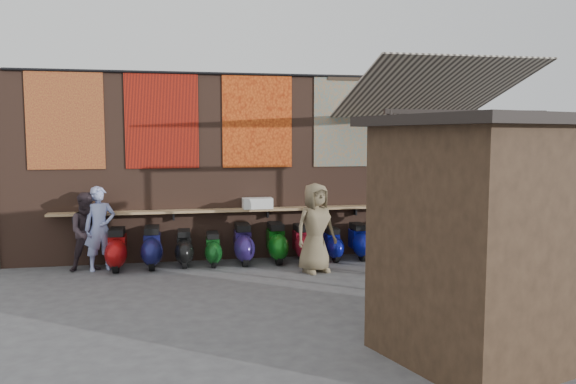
% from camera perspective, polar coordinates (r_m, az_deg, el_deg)
% --- Properties ---
extents(ground, '(70.00, 70.00, 0.00)m').
position_cam_1_polar(ground, '(10.00, -2.75, -9.80)').
color(ground, '#474749').
rests_on(ground, ground).
extents(brick_wall, '(10.00, 0.40, 4.00)m').
position_cam_1_polar(brick_wall, '(12.33, -4.63, 2.56)').
color(brick_wall, brown).
rests_on(brick_wall, ground).
extents(pier_right, '(0.50, 0.50, 4.00)m').
position_cam_1_polar(pier_right, '(13.91, 17.19, 2.68)').
color(pier_right, '#4C4238').
rests_on(pier_right, ground).
extents(eating_counter, '(8.00, 0.32, 0.05)m').
position_cam_1_polar(eating_counter, '(12.05, -4.40, -1.81)').
color(eating_counter, '#9E7A51').
rests_on(eating_counter, brick_wall).
extents(shelf_box, '(0.64, 0.31, 0.23)m').
position_cam_1_polar(shelf_box, '(12.03, -3.12, -1.15)').
color(shelf_box, white).
rests_on(shelf_box, eating_counter).
extents(tapestry_redgold, '(1.50, 0.02, 2.00)m').
position_cam_1_polar(tapestry_redgold, '(12.22, -21.70, 6.84)').
color(tapestry_redgold, maroon).
rests_on(tapestry_redgold, brick_wall).
extents(tapestry_sun, '(1.50, 0.02, 2.00)m').
position_cam_1_polar(tapestry_sun, '(12.02, -12.69, 7.13)').
color(tapestry_sun, red).
rests_on(tapestry_sun, brick_wall).
extents(tapestry_orange, '(1.50, 0.02, 2.00)m').
position_cam_1_polar(tapestry_orange, '(12.14, -3.13, 7.24)').
color(tapestry_orange, '#DD581B').
rests_on(tapestry_orange, brick_wall).
extents(tapestry_multi, '(1.50, 0.02, 2.00)m').
position_cam_1_polar(tapestry_multi, '(12.57, 6.00, 7.16)').
color(tapestry_multi, teal).
rests_on(tapestry_multi, brick_wall).
extents(hang_rail, '(9.50, 0.06, 0.06)m').
position_cam_1_polar(hang_rail, '(12.15, -4.58, 11.86)').
color(hang_rail, black).
rests_on(hang_rail, brick_wall).
extents(scooter_stool_0, '(0.39, 0.87, 0.83)m').
position_cam_1_polar(scooter_stool_0, '(11.78, -16.98, -5.60)').
color(scooter_stool_0, '#980B0C').
rests_on(scooter_stool_0, ground).
extents(scooter_stool_1, '(0.39, 0.87, 0.83)m').
position_cam_1_polar(scooter_stool_1, '(11.80, -13.64, -5.49)').
color(scooter_stool_1, '#13154A').
rests_on(scooter_stool_1, ground).
extents(scooter_stool_2, '(0.35, 0.77, 0.74)m').
position_cam_1_polar(scooter_stool_2, '(11.81, -10.50, -5.65)').
color(scooter_stool_2, black).
rests_on(scooter_stool_2, ground).
extents(scooter_stool_3, '(0.32, 0.72, 0.68)m').
position_cam_1_polar(scooter_stool_3, '(11.76, -7.64, -5.78)').
color(scooter_stool_3, '#0E4615').
rests_on(scooter_stool_3, ground).
extents(scooter_stool_4, '(0.39, 0.87, 0.83)m').
position_cam_1_polar(scooter_stool_4, '(11.85, -4.57, -5.30)').
color(scooter_stool_4, '#261958').
rests_on(scooter_stool_4, ground).
extents(scooter_stool_5, '(0.39, 0.87, 0.83)m').
position_cam_1_polar(scooter_stool_5, '(11.95, -1.19, -5.19)').
color(scooter_stool_5, '#0C5510').
rests_on(scooter_stool_5, ground).
extents(scooter_stool_6, '(0.37, 0.82, 0.78)m').
position_cam_1_polar(scooter_stool_6, '(12.06, 1.47, -5.22)').
color(scooter_stool_6, maroon).
rests_on(scooter_stool_6, ground).
extents(scooter_stool_7, '(0.33, 0.73, 0.69)m').
position_cam_1_polar(scooter_stool_7, '(12.19, 4.57, -5.32)').
color(scooter_stool_7, navy).
rests_on(scooter_stool_7, ground).
extents(scooter_stool_8, '(0.36, 0.81, 0.77)m').
position_cam_1_polar(scooter_stool_8, '(12.37, 7.25, -5.01)').
color(scooter_stool_8, navy).
rests_on(scooter_stool_8, ground).
extents(scooter_stool_9, '(0.37, 0.83, 0.79)m').
position_cam_1_polar(scooter_stool_9, '(12.60, 10.02, -4.81)').
color(scooter_stool_9, black).
rests_on(scooter_stool_9, ground).
extents(diner_left, '(0.71, 0.59, 1.68)m').
position_cam_1_polar(diner_left, '(11.78, -18.57, -3.54)').
color(diner_left, '#95A2DA').
rests_on(diner_left, ground).
extents(diner_right, '(0.88, 0.76, 1.57)m').
position_cam_1_polar(diner_right, '(11.82, -19.64, -3.83)').
color(diner_right, '#33282E').
rests_on(diner_right, ground).
extents(shopper_navy, '(0.98, 0.51, 1.60)m').
position_cam_1_polar(shopper_navy, '(10.88, 10.82, -4.30)').
color(shopper_navy, '#161F32').
rests_on(shopper_navy, ground).
extents(shopper_grey, '(1.31, 1.12, 1.75)m').
position_cam_1_polar(shopper_grey, '(11.69, 20.46, -3.50)').
color(shopper_grey, slate).
rests_on(shopper_grey, ground).
extents(shopper_tan, '(0.99, 0.80, 1.76)m').
position_cam_1_polar(shopper_tan, '(11.03, 2.81, -3.65)').
color(shopper_tan, '#79694D').
rests_on(shopper_tan, ground).
extents(market_stall, '(3.03, 2.61, 2.79)m').
position_cam_1_polar(market_stall, '(7.31, 20.66, -4.73)').
color(market_stall, black).
rests_on(market_stall, ground).
extents(stall_roof, '(3.41, 2.98, 0.12)m').
position_cam_1_polar(stall_roof, '(7.20, 21.06, 6.74)').
color(stall_roof, black).
rests_on(stall_roof, market_stall).
extents(stall_sign, '(1.16, 0.40, 0.50)m').
position_cam_1_polar(stall_sign, '(7.90, 15.36, 0.78)').
color(stall_sign, gold).
rests_on(stall_sign, market_stall).
extents(stall_shelf, '(2.07, 0.73, 0.06)m').
position_cam_1_polar(stall_shelf, '(8.05, 15.17, -6.35)').
color(stall_shelf, '#473321').
rests_on(stall_shelf, market_stall).
extents(awning_canvas, '(3.20, 3.28, 0.97)m').
position_cam_1_polar(awning_canvas, '(11.56, 14.17, 9.89)').
color(awning_canvas, beige).
rests_on(awning_canvas, brick_wall).
extents(awning_ledger, '(3.30, 0.08, 0.12)m').
position_cam_1_polar(awning_ledger, '(13.04, 11.17, 11.22)').
color(awning_ledger, '#33261C').
rests_on(awning_ledger, brick_wall).
extents(awning_header, '(3.00, 0.08, 0.08)m').
position_cam_1_polar(awning_header, '(10.20, 17.74, 7.73)').
color(awning_header, black).
rests_on(awning_header, awning_post_left).
extents(awning_post_left, '(0.09, 0.09, 3.10)m').
position_cam_1_polar(awning_post_left, '(9.66, 10.16, -1.05)').
color(awning_post_left, black).
rests_on(awning_post_left, ground).
extents(awning_post_right, '(0.09, 0.09, 3.10)m').
position_cam_1_polar(awning_post_right, '(10.99, 23.90, -0.65)').
color(awning_post_right, black).
rests_on(awning_post_right, ground).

